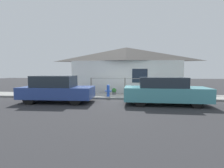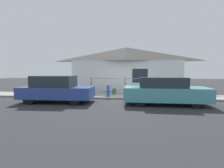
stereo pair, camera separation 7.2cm
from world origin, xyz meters
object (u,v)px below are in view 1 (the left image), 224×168
at_px(potted_plant_by_fence, 69,90).
at_px(potted_plant_near_hydrant, 114,91).
at_px(fire_hydrant, 108,90).
at_px(car_left, 57,89).
at_px(car_right, 165,91).

bearing_deg(potted_plant_by_fence, potted_plant_near_hydrant, 4.00).
bearing_deg(fire_hydrant, potted_plant_by_fence, 165.27).
distance_m(car_left, potted_plant_by_fence, 2.54).
xyz_separation_m(car_right, fire_hydrant, (-3.12, 1.77, -0.19)).
height_order(fire_hydrant, potted_plant_near_hydrant, fire_hydrant).
distance_m(fire_hydrant, potted_plant_near_hydrant, 1.00).
distance_m(car_right, fire_hydrant, 3.59).
relative_size(car_left, potted_plant_near_hydrant, 8.94).
height_order(car_left, car_right, car_left).
height_order(fire_hydrant, potted_plant_by_fence, fire_hydrant).
bearing_deg(car_right, potted_plant_near_hydrant, 137.27).
relative_size(car_left, fire_hydrant, 5.23).
height_order(potted_plant_near_hydrant, potted_plant_by_fence, potted_plant_by_fence).
xyz_separation_m(car_left, car_right, (5.70, 0.00, -0.03)).
xyz_separation_m(fire_hydrant, potted_plant_near_hydrant, (0.27, 0.95, -0.16)).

